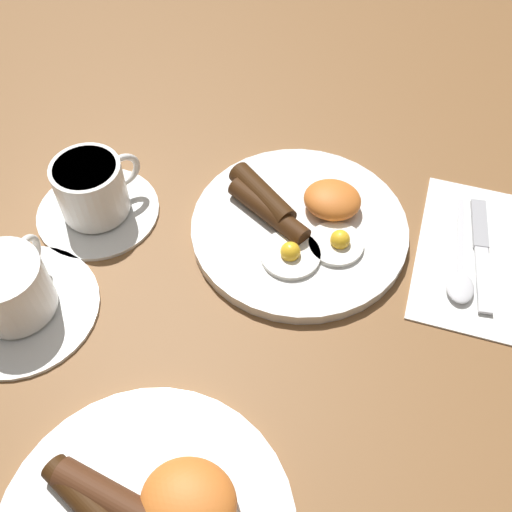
% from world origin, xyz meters
% --- Properties ---
extents(ground_plane, '(3.00, 3.00, 0.00)m').
position_xyz_m(ground_plane, '(0.00, 0.00, 0.00)').
color(ground_plane, brown).
extents(breakfast_plate_near, '(0.25, 0.25, 0.05)m').
position_xyz_m(breakfast_plate_near, '(0.00, -0.00, 0.01)').
color(breakfast_plate_near, white).
rests_on(breakfast_plate_near, ground_plane).
extents(teacup_near, '(0.15, 0.15, 0.08)m').
position_xyz_m(teacup_near, '(0.24, 0.03, 0.03)').
color(teacup_near, white).
rests_on(teacup_near, ground_plane).
extents(teacup_far, '(0.17, 0.17, 0.08)m').
position_xyz_m(teacup_far, '(0.27, 0.18, 0.03)').
color(teacup_far, white).
rests_on(teacup_far, ground_plane).
extents(napkin, '(0.13, 0.22, 0.01)m').
position_xyz_m(napkin, '(-0.20, -0.02, 0.00)').
color(napkin, white).
rests_on(napkin, ground_plane).
extents(knife, '(0.03, 0.16, 0.01)m').
position_xyz_m(knife, '(-0.21, -0.03, 0.01)').
color(knife, silver).
rests_on(knife, napkin).
extents(spoon, '(0.03, 0.15, 0.01)m').
position_xyz_m(spoon, '(-0.19, 0.02, 0.01)').
color(spoon, silver).
rests_on(spoon, napkin).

